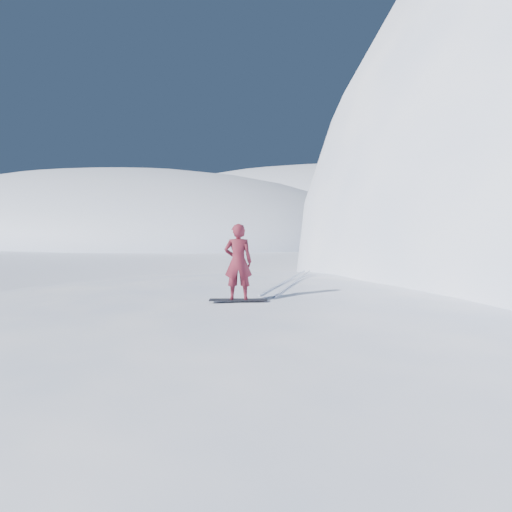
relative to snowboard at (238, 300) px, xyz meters
The scene contains 9 objects.
ground 2.68m from the snowboard, 37.83° to the right, with size 400.00×400.00×0.00m, color white.
near_ridge 3.84m from the snowboard, 49.82° to the left, with size 36.00×28.00×4.80m, color white.
far_ridge_a 91.06m from the snowboard, 139.36° to the left, with size 120.00×70.00×28.00m, color white.
far_ridge_c 116.08m from the snowboard, 109.67° to the left, with size 140.00×90.00×36.00m, color white.
wind_bumps 2.81m from the snowboard, 75.26° to the left, with size 16.00×14.40×1.00m.
snowboard is the anchor object (origin of this frame).
snowboarder 1.01m from the snowboard, ahead, with size 0.73×0.48×2.00m, color maroon.
vapor_plume 83.97m from the snowboard, 146.51° to the left, with size 9.30×7.44×6.51m, color white.
board_tracks 3.85m from the snowboard, 92.65° to the left, with size 1.54×5.93×0.04m.
Camera 1 is at (5.10, -9.58, 4.66)m, focal length 32.00 mm.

